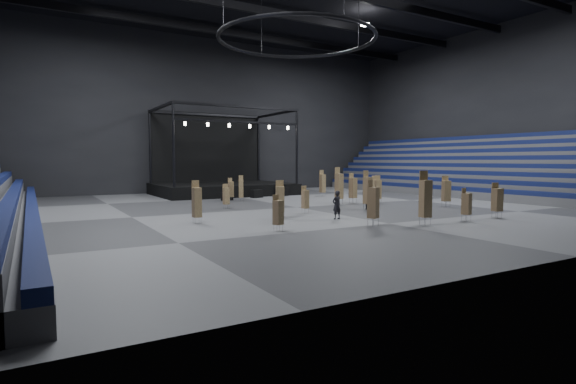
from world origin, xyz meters
TOP-DOWN VIEW (x-y plane):
  - floor at (0.00, 0.00)m, footprint 50.00×50.00m
  - wall_back at (0.00, 21.00)m, footprint 50.00×0.20m
  - wall_right at (25.00, 0.00)m, footprint 0.20×42.00m
  - bleachers_right at (22.94, 0.00)m, footprint 7.20×40.00m
  - stage at (0.00, 16.24)m, footprint 14.00×10.00m
  - truss_ring at (-0.00, 0.00)m, footprint 12.30×12.30m
  - flight_case_left at (-2.38, 8.50)m, footprint 1.16×0.71m
  - flight_case_mid at (1.26, 9.72)m, footprint 1.29×0.85m
  - flight_case_right at (4.43, 10.35)m, footprint 1.50×0.99m
  - chair_stack_0 at (3.78, -4.05)m, footprint 0.55×0.55m
  - chair_stack_1 at (6.07, 0.61)m, footprint 0.60×0.60m
  - chair_stack_2 at (-7.05, -9.83)m, footprint 0.55×0.55m
  - chair_stack_3 at (-2.21, 8.01)m, footprint 0.43×0.43m
  - chair_stack_4 at (-4.46, -5.37)m, footprint 0.68×0.68m
  - chair_stack_5 at (-1.67, 6.92)m, footprint 0.54×0.54m
  - chair_stack_6 at (-1.51, -3.68)m, footprint 0.43×0.43m
  - chair_stack_7 at (4.89, -11.99)m, footprint 0.56×0.56m
  - chair_stack_8 at (1.36, -11.99)m, footprint 0.64×0.64m
  - chair_stack_9 at (7.85, -11.99)m, footprint 0.62×0.62m
  - chair_stack_10 at (-9.79, -4.98)m, footprint 0.48×0.48m
  - chair_stack_11 at (-5.23, 1.74)m, footprint 0.42×0.42m
  - chair_stack_12 at (7.91, 7.94)m, footprint 0.49×0.49m
  - chair_stack_13 at (4.50, 0.50)m, footprint 0.58×0.58m
  - chair_stack_14 at (7.76, -0.72)m, footprint 0.63×0.63m
  - chair_stack_15 at (-1.42, -10.72)m, footprint 0.70×0.70m
  - chair_stack_16 at (9.44, 1.68)m, footprint 0.56×0.56m
  - chair_stack_17 at (10.43, -5.70)m, footprint 0.72×0.72m
  - man_center at (-1.49, -7.37)m, footprint 0.71×0.51m
  - crew_member at (4.03, -3.89)m, footprint 0.95×1.07m

SIDE VIEW (x-z plane):
  - floor at x=0.00m, z-range 0.00..0.00m
  - flight_case_left at x=-2.38m, z-range 0.00..0.73m
  - flight_case_mid at x=1.26m, z-range 0.00..0.79m
  - flight_case_right at x=4.43m, z-range 0.00..0.92m
  - man_center at x=-1.49m, z-range 0.00..1.80m
  - crew_member at x=4.03m, z-range 0.00..1.83m
  - chair_stack_11 at x=-5.23m, z-range 0.06..1.97m
  - chair_stack_6 at x=-1.51m, z-range 0.05..1.98m
  - chair_stack_2 at x=-7.05m, z-range 0.06..1.98m
  - chair_stack_7 at x=4.89m, z-range 0.07..2.08m
  - chair_stack_3 at x=-2.21m, z-range 0.04..2.13m
  - chair_stack_16 at x=9.44m, z-range 0.03..2.32m
  - chair_stack_5 at x=-1.67m, z-range 0.02..2.36m
  - chair_stack_9 at x=7.85m, z-range 0.08..2.34m
  - chair_stack_14 at x=7.76m, z-range 0.04..2.46m
  - chair_stack_4 at x=-4.46m, z-range 0.06..2.50m
  - chair_stack_10 at x=-9.79m, z-range 0.02..2.56m
  - chair_stack_17 at x=10.43m, z-range 0.07..2.56m
  - chair_stack_1 at x=6.07m, z-range 0.05..2.65m
  - chair_stack_15 at x=-1.42m, z-range 0.05..2.67m
  - chair_stack_12 at x=7.91m, z-range 0.02..2.73m
  - stage at x=0.00m, z-range -3.15..6.05m
  - chair_stack_0 at x=3.78m, z-range 0.02..2.96m
  - chair_stack_8 at x=1.36m, z-range 0.02..3.13m
  - chair_stack_13 at x=4.50m, z-range 0.02..3.13m
  - bleachers_right at x=22.94m, z-range -1.47..4.93m
  - wall_back at x=0.00m, z-range 0.00..18.00m
  - wall_right at x=25.00m, z-range 0.00..18.00m
  - truss_ring at x=0.00m, z-range 10.43..15.58m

